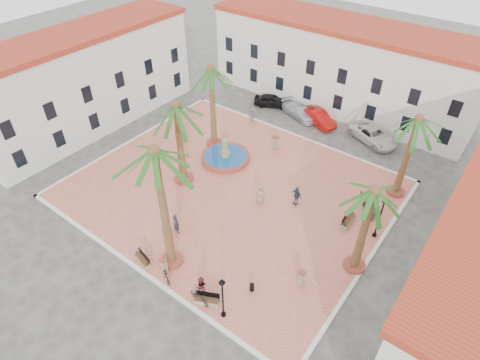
{
  "coord_description": "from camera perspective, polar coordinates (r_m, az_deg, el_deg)",
  "views": [
    {
      "loc": [
        16.94,
        -21.11,
        23.27
      ],
      "look_at": [
        1.0,
        0.0,
        1.6
      ],
      "focal_mm": 30.0,
      "sensor_mm": 36.0,
      "label": 1
    }
  ],
  "objects": [
    {
      "name": "bollard_se",
      "position": [
        29.25,
        -10.75,
        -11.84
      ],
      "size": [
        0.53,
        0.53,
        1.27
      ],
      "rotation": [
        0.0,
        0.0,
        -0.2
      ],
      "color": "#8A8D5A",
      "rests_on": "plaza"
    },
    {
      "name": "car_black",
      "position": [
        48.05,
        4.57,
        11.2
      ],
      "size": [
        4.5,
        3.26,
        1.42
      ],
      "primitive_type": "imported",
      "rotation": [
        0.0,
        0.0,
        2.0
      ],
      "color": "black",
      "rests_on": "ground"
    },
    {
      "name": "pedestrian_north",
      "position": [
        44.42,
        1.85,
        9.25
      ],
      "size": [
        0.82,
        1.22,
        1.75
      ],
      "primitive_type": "imported",
      "rotation": [
        0.0,
        0.0,
        1.41
      ],
      "color": "#54555A",
      "rests_on": "plaza"
    },
    {
      "name": "ground",
      "position": [
        35.69,
        -1.28,
        -1.37
      ],
      "size": [
        120.0,
        120.0,
        0.0
      ],
      "primitive_type": "plane",
      "color": "#56544F",
      "rests_on": "ground"
    },
    {
      "name": "kerb_n",
      "position": [
        43.08,
        7.83,
        6.36
      ],
      "size": [
        26.3,
        0.3,
        0.16
      ],
      "primitive_type": "cube",
      "color": "silver",
      "rests_on": "ground"
    },
    {
      "name": "bench_e",
      "position": [
        33.38,
        15.11,
        -5.58
      ],
      "size": [
        0.68,
        1.92,
        1.0
      ],
      "rotation": [
        0.0,
        0.0,
        1.62
      ],
      "color": "#8A8D5A",
      "rests_on": "plaza"
    },
    {
      "name": "lamppost_e",
      "position": [
        31.38,
        19.53,
        -4.12
      ],
      "size": [
        0.43,
        0.43,
        3.97
      ],
      "color": "black",
      "rests_on": "plaza"
    },
    {
      "name": "plaza",
      "position": [
        35.65,
        -1.28,
        -1.28
      ],
      "size": [
        26.0,
        22.0,
        0.15
      ],
      "primitive_type": "cube",
      "color": "#E3745F",
      "rests_on": "ground"
    },
    {
      "name": "palm_e",
      "position": [
        26.21,
        18.29,
        -2.8
      ],
      "size": [
        5.17,
        5.17,
        7.58
      ],
      "color": "#A44735",
      "rests_on": "plaza"
    },
    {
      "name": "bollard_n",
      "position": [
        40.17,
        5.08,
        5.32
      ],
      "size": [
        0.63,
        0.63,
        1.46
      ],
      "rotation": [
        0.0,
        0.0,
        -0.23
      ],
      "color": "#8A8D5A",
      "rests_on": "plaza"
    },
    {
      "name": "pedestrian_fountain_a",
      "position": [
        33.68,
        2.94,
        -2.01
      ],
      "size": [
        1.05,
        0.99,
        1.8
      ],
      "primitive_type": "imported",
      "rotation": [
        0.0,
        0.0,
        0.64
      ],
      "color": "#97775E",
      "rests_on": "plaza"
    },
    {
      "name": "car_white",
      "position": [
        43.64,
        18.37,
        6.07
      ],
      "size": [
        5.87,
        4.33,
        1.48
      ],
      "primitive_type": "imported",
      "rotation": [
        0.0,
        0.0,
        1.17
      ],
      "color": "silver",
      "rests_on": "ground"
    },
    {
      "name": "bollard_e",
      "position": [
        28.41,
        8.75,
        -13.58
      ],
      "size": [
        0.56,
        0.56,
        1.28
      ],
      "rotation": [
        0.0,
        0.0,
        -0.26
      ],
      "color": "#8A8D5A",
      "rests_on": "plaza"
    },
    {
      "name": "cyclist_a",
      "position": [
        31.53,
        -9.08,
        -6.09
      ],
      "size": [
        0.71,
        0.51,
        1.82
      ],
      "primitive_type": "imported",
      "rotation": [
        0.0,
        0.0,
        3.03
      ],
      "color": "#33374B",
      "rests_on": "plaza"
    },
    {
      "name": "bench_ne",
      "position": [
        35.26,
        17.24,
        -3.23
      ],
      "size": [
        1.49,
        1.84,
        0.97
      ],
      "rotation": [
        0.0,
        0.0,
        2.16
      ],
      "color": "#8A8D5A",
      "rests_on": "plaza"
    },
    {
      "name": "kerb_s",
      "position": [
        30.45,
        -14.45,
        -12.05
      ],
      "size": [
        26.3,
        0.3,
        0.16
      ],
      "primitive_type": "cube",
      "color": "silver",
      "rests_on": "ground"
    },
    {
      "name": "pedestrian_east",
      "position": [
        33.88,
        18.49,
        -4.27
      ],
      "size": [
        0.7,
        1.65,
        1.73
      ],
      "primitive_type": "imported",
      "rotation": [
        0.0,
        0.0,
        -1.45
      ],
      "color": "#7D6F5E",
      "rests_on": "plaza"
    },
    {
      "name": "fountain",
      "position": [
        38.82,
        -2.09,
        3.35
      ],
      "size": [
        4.69,
        4.69,
        2.43
      ],
      "color": "#A44735",
      "rests_on": "plaza"
    },
    {
      "name": "kerb_w",
      "position": [
        43.36,
        -15.0,
        5.52
      ],
      "size": [
        0.3,
        22.3,
        0.16
      ],
      "primitive_type": "cube",
      "color": "silver",
      "rests_on": "ground"
    },
    {
      "name": "bench_se",
      "position": [
        27.64,
        -4.69,
        -16.71
      ],
      "size": [
        1.78,
        1.24,
        0.91
      ],
      "rotation": [
        0.0,
        0.0,
        0.47
      ],
      "color": "#8A8D5A",
      "rests_on": "plaza"
    },
    {
      "name": "palm_ne",
      "position": [
        34.08,
        23.76,
        6.82
      ],
      "size": [
        5.05,
        5.05,
        7.81
      ],
      "color": "#A44735",
      "rests_on": "plaza"
    },
    {
      "name": "kerb_e",
      "position": [
        31.6,
        17.95,
        -10.5
      ],
      "size": [
        0.3,
        22.3,
        0.16
      ],
      "primitive_type": "cube",
      "color": "silver",
      "rests_on": "ground"
    },
    {
      "name": "building_north",
      "position": [
        48.15,
        14.04,
        15.59
      ],
      "size": [
        30.4,
        7.4,
        9.5
      ],
      "color": "silver",
      "rests_on": "ground"
    },
    {
      "name": "building_west",
      "position": [
        45.5,
        -21.1,
        13.06
      ],
      "size": [
        6.4,
        24.4,
        10.0
      ],
      "rotation": [
        0.0,
        0.0,
        1.57
      ],
      "color": "silver",
      "rests_on": "ground"
    },
    {
      "name": "cyclist_b",
      "position": [
        27.47,
        -5.55,
        -14.88
      ],
      "size": [
        1.13,
        1.08,
        1.84
      ],
      "primitive_type": "imported",
      "rotation": [
        0.0,
        0.0,
        3.73
      ],
      "color": "brown",
      "rests_on": "plaza"
    },
    {
      "name": "pedestrian_fountain_b",
      "position": [
        33.81,
        8.01,
        -2.21
      ],
      "size": [
        1.14,
        0.67,
        1.82
      ],
      "primitive_type": "imported",
      "rotation": [
        0.0,
        0.0,
        -0.23
      ],
      "color": "#2E3C54",
      "rests_on": "plaza"
    },
    {
      "name": "bicycle_b",
      "position": [
        27.52,
        -5.82,
        -16.28
      ],
      "size": [
        1.69,
        0.6,
        1.0
      ],
      "primitive_type": "imported",
      "rotation": [
        0.0,
        0.0,
        1.49
      ],
      "color": "black",
      "rests_on": "plaza"
    },
    {
      "name": "car_red",
      "position": [
        45.27,
        11.1,
        8.72
      ],
      "size": [
        4.83,
        3.23,
        1.51
      ],
      "primitive_type": "imported",
      "rotation": [
        0.0,
        0.0,
        1.18
      ],
      "color": "#A50E08",
      "rests_on": "ground"
    },
    {
      "name": "car_silver",
      "position": [
        46.25,
        8.47,
        9.66
      ],
      "size": [
        5.15,
        3.39,
        1.39
      ],
      "primitive_type": "imported",
      "rotation": [
        0.0,
        0.0,
        1.24
      ],
      "color": "silver",
      "rests_on": "ground"
    },
    {
      "name": "bench_s",
      "position": [
        30.43,
        -13.68,
        -10.99
      ],
      "size": [
        1.69,
        0.83,
        0.86
      ],
      "rotation": [
        0.0,
        0.0,
        -0.22
      ],
      "color": "#8A8D5A",
      "rests_on": "plaza"
    },
    {
      "name": "palm_nw",
      "position": [
        37.75,
        -4.13,
        14.44
      ],
      "size": [
        5.05,
        5.05,
        8.52
      ],
      "color": "#A44735",
      "rests_on": "plaza"
    },
    {
      "name": "lamppost_s",
      "position": [
        25.16,
        -2.52,
        -15.52
      ],
      "size": [
        0.41,
        0.41,
        3.78
      ],
      "color": "black",
      "rests_on": "plaza"
    },
    {
      "name": "bicycle_a",
      "position": [
        28.99,
        -10.44,
        -13.19
      ],
      "size": [
        1.63,
        1.21,
        0.82
      ],
      "primitive_type": "imported",
      "rotation": [
        0.0,
        0.0,
        1.08
      ],
      "color": "black",
      "rests_on": "plaza"
    },
    {
      "name": "litter_bin",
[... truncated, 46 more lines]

